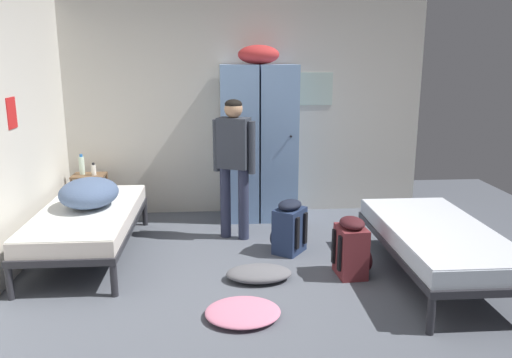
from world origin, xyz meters
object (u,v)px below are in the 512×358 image
water_bottle (82,165)px  clothes_pile_grey (259,273)px  locker_bank (258,140)px  bed_left_rear (88,219)px  backpack_maroon (352,248)px  clothes_pile_pink (243,312)px  lotion_bottle (94,170)px  bedding_heap (89,193)px  shelf_unit (90,193)px  backpack_navy (289,228)px  bed_right (437,238)px  person_traveler (234,156)px

water_bottle → clothes_pile_grey: (1.97, -1.86, -0.62)m
locker_bank → water_bottle: (-2.11, 0.05, -0.29)m
bed_left_rear → backpack_maroon: size_ratio=3.45×
clothes_pile_grey → clothes_pile_pink: bearing=-104.8°
lotion_bottle → clothes_pile_grey: size_ratio=0.26×
backpack_maroon → water_bottle: bearing=147.2°
water_bottle → clothes_pile_grey: water_bottle is taller
bedding_heap → lotion_bottle: 1.06m
shelf_unit → water_bottle: bearing=166.0°
shelf_unit → clothes_pile_grey: size_ratio=0.97×
lotion_bottle → backpack_navy: 2.49m
bed_right → shelf_unit: bearing=151.1°
bedding_heap → clothes_pile_grey: size_ratio=1.16×
lotion_bottle → clothes_pile_grey: lotion_bottle is taller
shelf_unit → clothes_pile_grey: 2.65m
backpack_maroon → shelf_unit: bearing=146.8°
bed_left_rear → water_bottle: bearing=105.8°
locker_bank → bedding_heap: bearing=-149.1°
lotion_bottle → water_bottle: bearing=158.2°
lotion_bottle → clothes_pile_pink: (1.65, -2.46, -0.59)m
locker_bank → water_bottle: locker_bank is taller
person_traveler → backpack_navy: person_traveler is taller
bedding_heap → lotion_bottle: (-0.20, 1.04, 0.00)m
locker_bank → lotion_bottle: (-1.96, -0.01, -0.33)m
bed_right → bedding_heap: size_ratio=2.78×
bed_left_rear → clothes_pile_pink: size_ratio=3.26×
water_bottle → bed_left_rear: bearing=-74.2°
person_traveler → clothes_pile_grey: size_ratio=2.58×
bed_left_rear → backpack_navy: (2.00, -0.04, -0.12)m
bedding_heap → clothes_pile_grey: bearing=-24.9°
bed_right → clothes_pile_pink: 1.88m
locker_bank → water_bottle: 2.13m
bed_left_rear → bedding_heap: 0.26m
water_bottle → backpack_navy: 2.66m
bed_right → water_bottle: size_ratio=7.79×
water_bottle → lotion_bottle: (0.15, -0.06, -0.04)m
clothes_pile_grey → clothes_pile_pink: (-0.18, -0.66, -0.02)m
lotion_bottle → clothes_pile_grey: bearing=-44.6°
locker_bank → bedding_heap: size_ratio=3.03×
shelf_unit → water_bottle: (-0.08, 0.02, 0.34)m
bed_left_rear → clothes_pile_grey: (1.64, -0.69, -0.32)m
bed_left_rear → person_traveler: bearing=16.0°
shelf_unit → clothes_pile_pink: (1.72, -2.50, -0.30)m
backpack_maroon → clothes_pile_pink: backpack_maroon is taller
bed_left_rear → water_bottle: size_ratio=7.79×
bed_right → person_traveler: bearing=146.0°
bedding_heap → person_traveler: person_traveler is taller
shelf_unit → bedding_heap: (0.27, -1.08, 0.29)m
locker_bank → backpack_navy: 1.38m
locker_bank → backpack_maroon: size_ratio=3.76×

